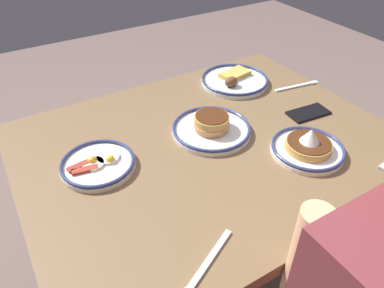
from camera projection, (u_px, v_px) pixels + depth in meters
name	position (u px, v px, depth m)	size (l,w,h in m)	color
ground_plane	(205.00, 278.00, 1.57)	(6.00, 6.00, 0.00)	#735D57
dining_table	(209.00, 165.00, 1.18)	(1.13, 0.89, 0.74)	brown
plate_near_main	(211.00, 127.00, 1.15)	(0.25, 0.25, 0.06)	white
plate_center_pancakes	(98.00, 164.00, 1.02)	(0.21, 0.21, 0.04)	silver
plate_far_companion	(234.00, 80.00, 1.42)	(0.26, 0.26, 0.05)	white
plate_far_side	(308.00, 147.00, 1.07)	(0.22, 0.22, 0.08)	white
cell_phone	(308.00, 113.00, 1.25)	(0.14, 0.07, 0.01)	black
fork_near	(297.00, 86.00, 1.40)	(0.20, 0.05, 0.01)	silver
tea_spoon	(200.00, 274.00, 0.76)	(0.19, 0.10, 0.01)	silver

